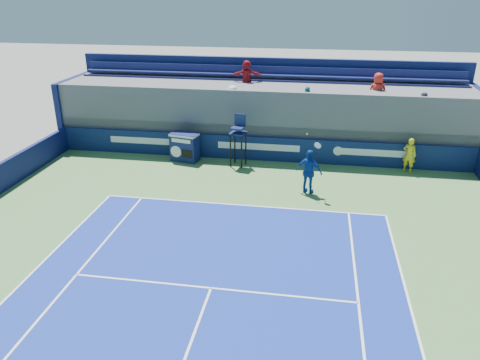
% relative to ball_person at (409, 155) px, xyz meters
% --- Properties ---
extents(ball_person, '(0.70, 0.60, 1.63)m').
position_rel_ball_person_xyz_m(ball_person, '(0.00, 0.00, 0.00)').
color(ball_person, yellow).
rests_on(ball_person, apron).
extents(back_hoarding, '(20.40, 0.21, 1.20)m').
position_rel_ball_person_xyz_m(back_hoarding, '(-6.99, 0.44, -0.23)').
color(back_hoarding, '#0C1A48').
rests_on(back_hoarding, ground).
extents(match_clock, '(1.44, 0.97, 1.40)m').
position_rel_ball_person_xyz_m(match_clock, '(-10.53, -0.23, -0.08)').
color(match_clock, '#0F184C').
rests_on(match_clock, ground).
extents(umpire_chair, '(0.83, 0.83, 2.48)m').
position_rel_ball_person_xyz_m(umpire_chair, '(-7.84, -0.47, 0.70)').
color(umpire_chair, black).
rests_on(umpire_chair, ground).
extents(tennis_player, '(1.18, 0.79, 2.57)m').
position_rel_ball_person_xyz_m(tennis_player, '(-4.46, -3.14, 0.12)').
color(tennis_player, '#123B95').
rests_on(tennis_player, apron).
extents(stadium_seating, '(21.00, 4.05, 4.49)m').
position_rel_ball_person_xyz_m(stadium_seating, '(-6.98, 2.49, 1.02)').
color(stadium_seating, '#515257').
rests_on(stadium_seating, ground).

